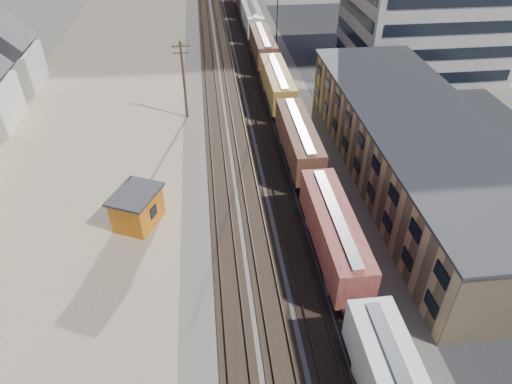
{
  "coord_description": "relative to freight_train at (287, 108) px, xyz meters",
  "views": [
    {
      "loc": [
        -5.86,
        -12.54,
        27.84
      ],
      "look_at": [
        -1.96,
        20.61,
        3.0
      ],
      "focal_mm": 32.0,
      "sensor_mm": 36.0,
      "label": 1
    }
  ],
  "objects": [
    {
      "name": "ballast_bed",
      "position": [
        -3.8,
        12.53,
        -2.76
      ],
      "size": [
        18.0,
        200.0,
        0.06
      ],
      "primitive_type": "cube",
      "color": "#4C4742",
      "rests_on": "ground"
    },
    {
      "name": "dirt_yard",
      "position": [
        -23.8,
        2.53,
        -2.78
      ],
      "size": [
        24.0,
        180.0,
        0.03
      ],
      "primitive_type": "cube",
      "color": "#87705D",
      "rests_on": "ground"
    },
    {
      "name": "asphalt_lot",
      "position": [
        18.2,
        -2.47,
        -2.77
      ],
      "size": [
        26.0,
        120.0,
        0.04
      ],
      "primitive_type": "cube",
      "color": "#232326",
      "rests_on": "ground"
    },
    {
      "name": "rail_tracks",
      "position": [
        -4.35,
        12.53,
        -2.68
      ],
      "size": [
        11.4,
        200.0,
        0.24
      ],
      "color": "black",
      "rests_on": "ground"
    },
    {
      "name": "freight_train",
      "position": [
        0.0,
        0.0,
        0.0
      ],
      "size": [
        3.0,
        119.74,
        4.46
      ],
      "color": "black",
      "rests_on": "ground"
    },
    {
      "name": "warehouse",
      "position": [
        11.18,
        -12.47,
        0.86
      ],
      "size": [
        12.4,
        40.4,
        7.25
      ],
      "color": "tan",
      "rests_on": "ground"
    },
    {
      "name": "office_tower",
      "position": [
        24.15,
        17.48,
        6.47
      ],
      "size": [
        22.6,
        18.6,
        18.45
      ],
      "color": "#9E998E",
      "rests_on": "ground"
    },
    {
      "name": "utility_pole_north",
      "position": [
        -12.3,
        4.53,
        2.5
      ],
      "size": [
        2.2,
        0.32,
        10.0
      ],
      "color": "#382619",
      "rests_on": "ground"
    },
    {
      "name": "radio_mast",
      "position": [
        2.2,
        22.53,
        6.33
      ],
      "size": [
        1.2,
        0.16,
        18.0
      ],
      "color": "black",
      "rests_on": "ground"
    },
    {
      "name": "maintenance_shed",
      "position": [
        -16.65,
        -16.33,
        -1.04
      ],
      "size": [
        5.26,
        5.78,
        3.43
      ],
      "color": "#CC6B13",
      "rests_on": "ground"
    },
    {
      "name": "parked_car_blue",
      "position": [
        16.16,
        -1.35,
        -2.09
      ],
      "size": [
        4.82,
        5.5,
        1.41
      ],
      "primitive_type": "imported",
      "rotation": [
        0.0,
        0.0,
        0.61
      ],
      "color": "navy",
      "rests_on": "ground"
    },
    {
      "name": "parked_car_far",
      "position": [
        23.08,
        22.65,
        -2.09
      ],
      "size": [
        2.78,
        4.43,
        1.41
      ],
      "primitive_type": "imported",
      "rotation": [
        0.0,
        0.0,
        0.29
      ],
      "color": "silver",
      "rests_on": "ground"
    }
  ]
}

